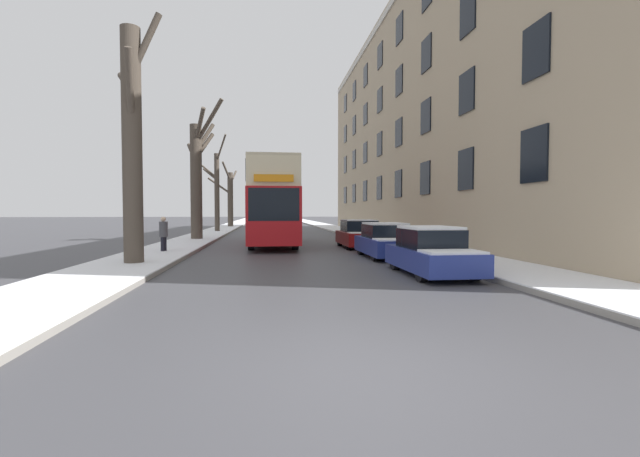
{
  "coord_description": "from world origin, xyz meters",
  "views": [
    {
      "loc": [
        -1.36,
        -4.76,
        1.85
      ],
      "look_at": [
        0.97,
        13.95,
        1.11
      ],
      "focal_mm": 24.0,
      "sensor_mm": 36.0,
      "label": 1
    }
  ],
  "objects_px": {
    "double_decker_bus": "(272,200)",
    "bare_tree_left_1": "(197,175)",
    "bare_tree_left_0": "(132,142)",
    "parked_car_2": "(359,235)",
    "bare_tree_left_2": "(217,190)",
    "parked_car_1": "(386,241)",
    "oncoming_van": "(270,220)",
    "pedestrian_left_sidewalk": "(164,234)",
    "bare_tree_left_3": "(230,197)",
    "parked_car_0": "(431,253)"
  },
  "relations": [
    {
      "from": "bare_tree_left_2",
      "to": "parked_car_1",
      "type": "bearing_deg",
      "value": -67.24
    },
    {
      "from": "pedestrian_left_sidewalk",
      "to": "parked_car_1",
      "type": "bearing_deg",
      "value": 90.49
    },
    {
      "from": "bare_tree_left_2",
      "to": "parked_car_2",
      "type": "relative_size",
      "value": 2.14
    },
    {
      "from": "bare_tree_left_2",
      "to": "oncoming_van",
      "type": "height_order",
      "value": "bare_tree_left_2"
    },
    {
      "from": "double_decker_bus",
      "to": "bare_tree_left_0",
      "type": "bearing_deg",
      "value": -117.61
    },
    {
      "from": "parked_car_0",
      "to": "pedestrian_left_sidewalk",
      "type": "relative_size",
      "value": 2.4
    },
    {
      "from": "bare_tree_left_1",
      "to": "double_decker_bus",
      "type": "height_order",
      "value": "bare_tree_left_1"
    },
    {
      "from": "bare_tree_left_2",
      "to": "parked_car_2",
      "type": "distance_m",
      "value": 19.47
    },
    {
      "from": "parked_car_1",
      "to": "bare_tree_left_1",
      "type": "bearing_deg",
      "value": 129.84
    },
    {
      "from": "bare_tree_left_2",
      "to": "parked_car_2",
      "type": "bearing_deg",
      "value": -61.5
    },
    {
      "from": "bare_tree_left_1",
      "to": "parked_car_1",
      "type": "height_order",
      "value": "bare_tree_left_1"
    },
    {
      "from": "bare_tree_left_1",
      "to": "pedestrian_left_sidewalk",
      "type": "bearing_deg",
      "value": -90.69
    },
    {
      "from": "bare_tree_left_1",
      "to": "pedestrian_left_sidewalk",
      "type": "relative_size",
      "value": 5.33
    },
    {
      "from": "bare_tree_left_2",
      "to": "bare_tree_left_0",
      "type": "bearing_deg",
      "value": -90.06
    },
    {
      "from": "parked_car_1",
      "to": "pedestrian_left_sidewalk",
      "type": "xyz_separation_m",
      "value": [
        -9.22,
        2.3,
        0.25
      ]
    },
    {
      "from": "bare_tree_left_0",
      "to": "bare_tree_left_1",
      "type": "xyz_separation_m",
      "value": [
        0.08,
        12.85,
        -0.0
      ]
    },
    {
      "from": "bare_tree_left_0",
      "to": "parked_car_0",
      "type": "bearing_deg",
      "value": -17.59
    },
    {
      "from": "bare_tree_left_0",
      "to": "bare_tree_left_3",
      "type": "height_order",
      "value": "bare_tree_left_0"
    },
    {
      "from": "bare_tree_left_2",
      "to": "bare_tree_left_1",
      "type": "bearing_deg",
      "value": -89.7
    },
    {
      "from": "parked_car_2",
      "to": "pedestrian_left_sidewalk",
      "type": "height_order",
      "value": "pedestrian_left_sidewalk"
    },
    {
      "from": "bare_tree_left_0",
      "to": "pedestrian_left_sidewalk",
      "type": "bearing_deg",
      "value": 90.32
    },
    {
      "from": "bare_tree_left_1",
      "to": "pedestrian_left_sidewalk",
      "type": "height_order",
      "value": "bare_tree_left_1"
    },
    {
      "from": "double_decker_bus",
      "to": "pedestrian_left_sidewalk",
      "type": "relative_size",
      "value": 6.37
    },
    {
      "from": "bare_tree_left_0",
      "to": "parked_car_1",
      "type": "relative_size",
      "value": 2.09
    },
    {
      "from": "bare_tree_left_2",
      "to": "double_decker_bus",
      "type": "relative_size",
      "value": 0.81
    },
    {
      "from": "bare_tree_left_1",
      "to": "bare_tree_left_0",
      "type": "bearing_deg",
      "value": -90.36
    },
    {
      "from": "bare_tree_left_0",
      "to": "parked_car_2",
      "type": "distance_m",
      "value": 12.01
    },
    {
      "from": "bare_tree_left_1",
      "to": "parked_car_0",
      "type": "relative_size",
      "value": 2.22
    },
    {
      "from": "parked_car_0",
      "to": "oncoming_van",
      "type": "xyz_separation_m",
      "value": [
        -4.53,
        25.53,
        0.52
      ]
    },
    {
      "from": "bare_tree_left_2",
      "to": "parked_car_2",
      "type": "xyz_separation_m",
      "value": [
        9.17,
        -16.89,
        -3.12
      ]
    },
    {
      "from": "bare_tree_left_3",
      "to": "oncoming_van",
      "type": "relative_size",
      "value": 1.53
    },
    {
      "from": "bare_tree_left_2",
      "to": "parked_car_1",
      "type": "height_order",
      "value": "bare_tree_left_2"
    },
    {
      "from": "bare_tree_left_0",
      "to": "double_decker_bus",
      "type": "relative_size",
      "value": 0.8
    },
    {
      "from": "bare_tree_left_3",
      "to": "parked_car_0",
      "type": "xyz_separation_m",
      "value": [
        9.07,
        -39.12,
        -2.94
      ]
    },
    {
      "from": "bare_tree_left_2",
      "to": "parked_car_0",
      "type": "relative_size",
      "value": 2.16
    },
    {
      "from": "bare_tree_left_2",
      "to": "bare_tree_left_3",
      "type": "xyz_separation_m",
      "value": [
        0.1,
        12.42,
        -0.2
      ]
    },
    {
      "from": "double_decker_bus",
      "to": "oncoming_van",
      "type": "relative_size",
      "value": 2.11
    },
    {
      "from": "bare_tree_left_1",
      "to": "parked_car_1",
      "type": "xyz_separation_m",
      "value": [
        9.11,
        -10.92,
        -3.52
      ]
    },
    {
      "from": "parked_car_1",
      "to": "oncoming_van",
      "type": "relative_size",
      "value": 0.81
    },
    {
      "from": "bare_tree_left_2",
      "to": "parked_car_1",
      "type": "xyz_separation_m",
      "value": [
        9.17,
        -21.86,
        -3.14
      ]
    },
    {
      "from": "bare_tree_left_0",
      "to": "bare_tree_left_2",
      "type": "relative_size",
      "value": 0.99
    },
    {
      "from": "parked_car_0",
      "to": "oncoming_van",
      "type": "distance_m",
      "value": 25.94
    },
    {
      "from": "bare_tree_left_1",
      "to": "parked_car_0",
      "type": "bearing_deg",
      "value": -59.96
    },
    {
      "from": "bare_tree_left_0",
      "to": "pedestrian_left_sidewalk",
      "type": "xyz_separation_m",
      "value": [
        -0.02,
        4.22,
        -3.27
      ]
    },
    {
      "from": "bare_tree_left_1",
      "to": "double_decker_bus",
      "type": "xyz_separation_m",
      "value": [
        4.64,
        -3.82,
        -1.65
      ]
    },
    {
      "from": "bare_tree_left_0",
      "to": "bare_tree_left_2",
      "type": "xyz_separation_m",
      "value": [
        0.02,
        23.78,
        -0.38
      ]
    },
    {
      "from": "double_decker_bus",
      "to": "bare_tree_left_1",
      "type": "bearing_deg",
      "value": 140.54
    },
    {
      "from": "parked_car_0",
      "to": "parked_car_1",
      "type": "height_order",
      "value": "parked_car_0"
    },
    {
      "from": "pedestrian_left_sidewalk",
      "to": "double_decker_bus",
      "type": "bearing_deg",
      "value": 149.85
    },
    {
      "from": "parked_car_2",
      "to": "pedestrian_left_sidewalk",
      "type": "bearing_deg",
      "value": -163.86
    }
  ]
}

